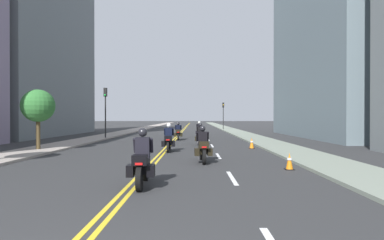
{
  "coord_description": "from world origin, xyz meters",
  "views": [
    {
      "loc": [
        1.81,
        -2.54,
        1.99
      ],
      "look_at": [
        1.6,
        23.58,
        1.79
      ],
      "focal_mm": 29.99,
      "sensor_mm": 36.0,
      "label": 1
    }
  ],
  "objects_px": {
    "traffic_cone_0": "(289,161)",
    "traffic_light_near": "(105,104)",
    "motorcycle_0": "(142,163)",
    "street_tree_1": "(38,106)",
    "motorcycle_2": "(169,140)",
    "traffic_cone_1": "(252,143)",
    "motorcycle_5": "(199,130)",
    "motorcycle_4": "(178,133)",
    "motorcycle_3": "(200,136)",
    "traffic_light_far": "(223,111)",
    "motorcycle_1": "(203,148)"
  },
  "relations": [
    {
      "from": "motorcycle_2",
      "to": "traffic_light_near",
      "type": "height_order",
      "value": "traffic_light_near"
    },
    {
      "from": "motorcycle_4",
      "to": "motorcycle_5",
      "type": "distance_m",
      "value": 4.86
    },
    {
      "from": "motorcycle_5",
      "to": "traffic_light_far",
      "type": "xyz_separation_m",
      "value": [
        4.19,
        19.42,
        2.41
      ]
    },
    {
      "from": "motorcycle_1",
      "to": "traffic_light_far",
      "type": "height_order",
      "value": "traffic_light_far"
    },
    {
      "from": "traffic_cone_0",
      "to": "traffic_light_far",
      "type": "distance_m",
      "value": 40.1
    },
    {
      "from": "motorcycle_2",
      "to": "motorcycle_5",
      "type": "bearing_deg",
      "value": 81.18
    },
    {
      "from": "motorcycle_0",
      "to": "motorcycle_1",
      "type": "relative_size",
      "value": 0.96
    },
    {
      "from": "traffic_cone_1",
      "to": "motorcycle_0",
      "type": "bearing_deg",
      "value": -114.55
    },
    {
      "from": "motorcycle_0",
      "to": "traffic_cone_1",
      "type": "height_order",
      "value": "motorcycle_0"
    },
    {
      "from": "motorcycle_5",
      "to": "motorcycle_1",
      "type": "bearing_deg",
      "value": -91.24
    },
    {
      "from": "motorcycle_0",
      "to": "motorcycle_4",
      "type": "height_order",
      "value": "motorcycle_0"
    },
    {
      "from": "traffic_cone_0",
      "to": "traffic_light_near",
      "type": "relative_size",
      "value": 0.14
    },
    {
      "from": "traffic_cone_1",
      "to": "motorcycle_3",
      "type": "bearing_deg",
      "value": 139.19
    },
    {
      "from": "traffic_light_far",
      "to": "street_tree_1",
      "type": "bearing_deg",
      "value": -112.71
    },
    {
      "from": "motorcycle_0",
      "to": "traffic_cone_0",
      "type": "height_order",
      "value": "motorcycle_0"
    },
    {
      "from": "motorcycle_0",
      "to": "motorcycle_1",
      "type": "height_order",
      "value": "motorcycle_0"
    },
    {
      "from": "motorcycle_4",
      "to": "traffic_light_near",
      "type": "height_order",
      "value": "traffic_light_near"
    },
    {
      "from": "motorcycle_0",
      "to": "street_tree_1",
      "type": "height_order",
      "value": "street_tree_1"
    },
    {
      "from": "traffic_cone_1",
      "to": "motorcycle_2",
      "type": "bearing_deg",
      "value": -160.46
    },
    {
      "from": "traffic_light_far",
      "to": "street_tree_1",
      "type": "relative_size",
      "value": 1.21
    },
    {
      "from": "motorcycle_1",
      "to": "traffic_light_far",
      "type": "distance_m",
      "value": 38.34
    },
    {
      "from": "motorcycle_2",
      "to": "traffic_cone_0",
      "type": "distance_m",
      "value": 8.24
    },
    {
      "from": "motorcycle_5",
      "to": "street_tree_1",
      "type": "height_order",
      "value": "street_tree_1"
    },
    {
      "from": "motorcycle_0",
      "to": "motorcycle_3",
      "type": "bearing_deg",
      "value": 80.21
    },
    {
      "from": "motorcycle_3",
      "to": "traffic_light_near",
      "type": "height_order",
      "value": "traffic_light_near"
    },
    {
      "from": "traffic_cone_1",
      "to": "traffic_light_near",
      "type": "xyz_separation_m",
      "value": [
        -11.95,
        9.25,
        2.91
      ]
    },
    {
      "from": "motorcycle_2",
      "to": "traffic_light_far",
      "type": "height_order",
      "value": "traffic_light_far"
    },
    {
      "from": "traffic_cone_0",
      "to": "street_tree_1",
      "type": "bearing_deg",
      "value": 152.56
    },
    {
      "from": "motorcycle_0",
      "to": "street_tree_1",
      "type": "bearing_deg",
      "value": 126.69
    },
    {
      "from": "motorcycle_4",
      "to": "traffic_light_near",
      "type": "relative_size",
      "value": 0.43
    },
    {
      "from": "motorcycle_1",
      "to": "motorcycle_3",
      "type": "bearing_deg",
      "value": 86.52
    },
    {
      "from": "motorcycle_5",
      "to": "traffic_cone_1",
      "type": "height_order",
      "value": "motorcycle_5"
    },
    {
      "from": "motorcycle_2",
      "to": "traffic_cone_1",
      "type": "height_order",
      "value": "motorcycle_2"
    },
    {
      "from": "traffic_light_near",
      "to": "traffic_light_far",
      "type": "distance_m",
      "value": 25.94
    },
    {
      "from": "motorcycle_2",
      "to": "traffic_light_far",
      "type": "distance_m",
      "value": 34.19
    },
    {
      "from": "motorcycle_0",
      "to": "street_tree_1",
      "type": "xyz_separation_m",
      "value": [
        -7.76,
        9.7,
        2.0
      ]
    },
    {
      "from": "motorcycle_1",
      "to": "traffic_light_near",
      "type": "relative_size",
      "value": 0.47
    },
    {
      "from": "motorcycle_4",
      "to": "traffic_cone_0",
      "type": "distance_m",
      "value": 16.89
    },
    {
      "from": "motorcycle_5",
      "to": "traffic_light_near",
      "type": "height_order",
      "value": "traffic_light_near"
    },
    {
      "from": "motorcycle_5",
      "to": "street_tree_1",
      "type": "xyz_separation_m",
      "value": [
        -9.75,
        -13.89,
        2.0
      ]
    },
    {
      "from": "motorcycle_0",
      "to": "traffic_cone_0",
      "type": "bearing_deg",
      "value": 28.5
    },
    {
      "from": "traffic_cone_0",
      "to": "traffic_light_near",
      "type": "distance_m",
      "value": 21.39
    },
    {
      "from": "traffic_cone_1",
      "to": "traffic_light_near",
      "type": "height_order",
      "value": "traffic_light_near"
    },
    {
      "from": "motorcycle_2",
      "to": "motorcycle_5",
      "type": "xyz_separation_m",
      "value": [
        1.99,
        14.12,
        -0.0
      ]
    },
    {
      "from": "motorcycle_2",
      "to": "motorcycle_5",
      "type": "height_order",
      "value": "motorcycle_2"
    },
    {
      "from": "traffic_cone_0",
      "to": "motorcycle_0",
      "type": "bearing_deg",
      "value": -149.51
    },
    {
      "from": "motorcycle_2",
      "to": "traffic_cone_1",
      "type": "relative_size",
      "value": 3.08
    },
    {
      "from": "traffic_light_near",
      "to": "motorcycle_0",
      "type": "bearing_deg",
      "value": -71.7
    },
    {
      "from": "motorcycle_3",
      "to": "traffic_light_near",
      "type": "relative_size",
      "value": 0.44
    },
    {
      "from": "motorcycle_2",
      "to": "traffic_light_far",
      "type": "relative_size",
      "value": 0.49
    }
  ]
}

